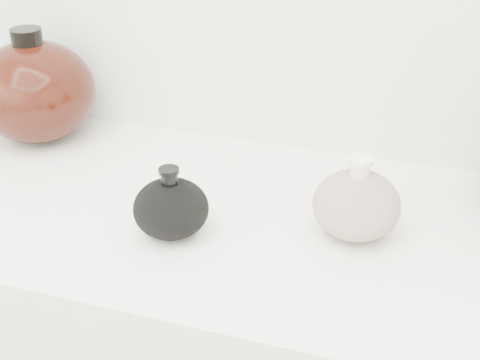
% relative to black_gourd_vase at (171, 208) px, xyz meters
% --- Properties ---
extents(black_gourd_vase, '(0.14, 0.14, 0.10)m').
position_rel_black_gourd_vase_xyz_m(black_gourd_vase, '(0.00, 0.00, 0.00)').
color(black_gourd_vase, black).
rests_on(black_gourd_vase, display_counter).
extents(cream_gourd_vase, '(0.16, 0.16, 0.12)m').
position_rel_black_gourd_vase_xyz_m(cream_gourd_vase, '(0.24, 0.08, 0.01)').
color(cream_gourd_vase, '#BFAC93').
rests_on(cream_gourd_vase, display_counter).
extents(left_round_pot, '(0.24, 0.24, 0.20)m').
position_rel_black_gourd_vase_xyz_m(left_round_pot, '(-0.35, 0.22, 0.05)').
color(left_round_pot, black).
rests_on(left_round_pot, display_counter).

